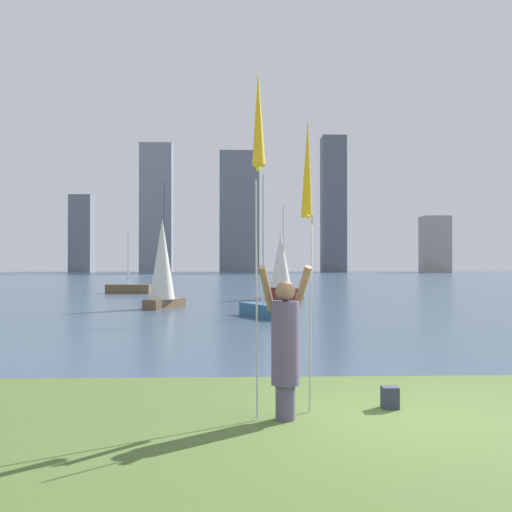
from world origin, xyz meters
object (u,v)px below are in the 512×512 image
Objects in this scene: kite_flag_right at (307,174)px; sailboat_3 at (263,308)px; sailboat_0 at (163,265)px; sailboat_2 at (128,288)px; kite_flag_left at (258,127)px; bag at (390,398)px; sailboat_4 at (281,265)px; person at (285,343)px.

kite_flag_right is 13.70m from sailboat_3.
sailboat_2 is (-3.72, 12.46, -1.56)m from sailboat_0.
kite_flag_left reaches higher than bag.
sailboat_2 is at bearing 147.70° from sailboat_4.
kite_flag_right reaches higher than bag.
kite_flag_right is 24.21m from sailboat_4.
sailboat_3 is at bearing -45.22° from sailboat_0.
sailboat_3 reaches higher than kite_flag_left.
kite_flag_left is 1.07× the size of sailboat_2.
kite_flag_right is 0.73× the size of sailboat_0.
sailboat_3 is (-1.11, 13.46, 0.21)m from bag.
sailboat_0 is at bearing 118.65° from person.
kite_flag_right is at bearing -75.31° from sailboat_2.
bag is (1.13, -0.07, -3.09)m from kite_flag_right.
sailboat_3 is 1.02× the size of sailboat_4.
kite_flag_left is 25.25m from sailboat_4.
sailboat_0 reaches higher than sailboat_2.
sailboat_0 reaches higher than sailboat_4.
sailboat_0 is 6.13m from sailboat_3.
kite_flag_right is at bearing -93.57° from sailboat_4.
kite_flag_right is at bearing 53.19° from kite_flag_left.
kite_flag_left is 0.84× the size of sailboat_3.
bag is 24.26m from sailboat_4.
kite_flag_left is at bearing -95.06° from sailboat_4.
person is 24.81m from sailboat_4.
person is 14.01m from sailboat_3.
kite_flag_left is (-0.36, -0.36, 2.69)m from person.
sailboat_4 reaches higher than kite_flag_left.
person is 0.49× the size of kite_flag_right.
kite_flag_left is at bearing -118.02° from person.
sailboat_3 is at bearing -64.64° from sailboat_2.
kite_flag_left is 0.80× the size of sailboat_0.
sailboat_2 is at bearing 104.69° from kite_flag_right.
sailboat_3 is at bearing 105.31° from person.
person is 31.57m from sailboat_2.
person is 0.39× the size of sailboat_4.
kite_flag_right is 0.77× the size of sailboat_3.
sailboat_4 is (9.38, -5.93, 1.53)m from sailboat_2.
kite_flag_right is at bearing -76.71° from sailboat_0.
sailboat_2 is 11.21m from sailboat_4.
sailboat_2 is (-9.01, 30.13, 0.18)m from bag.
sailboat_4 reaches higher than kite_flag_right.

